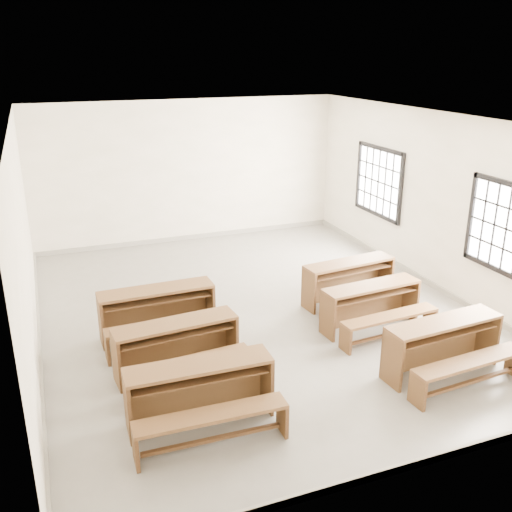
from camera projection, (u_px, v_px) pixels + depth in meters
name	position (u px, v px, depth m)	size (l,w,h in m)	color
room	(261.00, 188.00, 9.03)	(8.50, 8.50, 3.20)	gray
desk_set_0	(201.00, 390.00, 6.66)	(1.75, 0.95, 0.78)	brown
desk_set_1	(178.00, 345.00, 7.70)	(1.75, 1.00, 0.76)	brown
desk_set_2	(158.00, 310.00, 8.71)	(1.76, 0.93, 0.79)	brown
desk_set_3	(445.00, 344.00, 7.72)	(1.77, 1.01, 0.77)	brown
desk_set_4	(373.00, 304.00, 8.98)	(1.70, 0.97, 0.74)	brown
desk_set_5	(350.00, 279.00, 9.92)	(1.76, 1.04, 0.75)	brown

